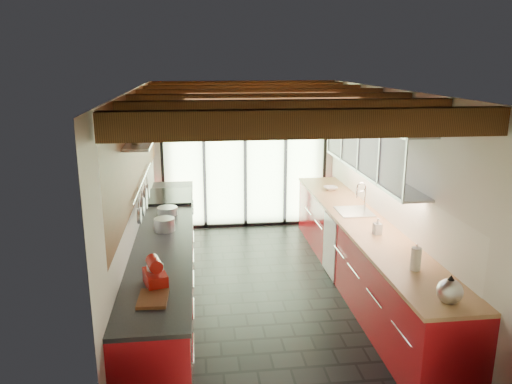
% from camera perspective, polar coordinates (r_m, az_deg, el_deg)
% --- Properties ---
extents(ground, '(5.50, 5.50, 0.00)m').
position_cam_1_polar(ground, '(6.68, 1.17, -11.28)').
color(ground, black).
rests_on(ground, ground).
extents(room_shell, '(5.50, 5.50, 5.50)m').
position_cam_1_polar(room_shell, '(6.14, 1.25, 2.71)').
color(room_shell, silver).
rests_on(room_shell, ground).
extents(ceiling_beams, '(3.14, 5.06, 4.90)m').
position_cam_1_polar(ceiling_beams, '(6.39, 0.81, 10.53)').
color(ceiling_beams, '#593316').
rests_on(ceiling_beams, ground).
extents(glass_door, '(2.95, 0.10, 2.90)m').
position_cam_1_polar(glass_door, '(8.77, -1.26, 6.44)').
color(glass_door, '#C6EAAD').
rests_on(glass_door, ground).
extents(left_counter, '(0.68, 5.00, 0.92)m').
position_cam_1_polar(left_counter, '(6.45, -10.20, -8.03)').
color(left_counter, '#A81118').
rests_on(left_counter, ground).
extents(range_stove, '(0.66, 0.90, 0.97)m').
position_cam_1_polar(range_stove, '(7.80, -9.66, -3.84)').
color(range_stove, silver).
rests_on(range_stove, ground).
extents(right_counter, '(0.68, 5.00, 0.92)m').
position_cam_1_polar(right_counter, '(6.78, 11.99, -6.96)').
color(right_counter, '#A81118').
rests_on(right_counter, ground).
extents(sink_assembly, '(0.45, 0.52, 0.43)m').
position_cam_1_polar(sink_assembly, '(6.98, 11.27, -1.95)').
color(sink_assembly, silver).
rests_on(sink_assembly, right_counter).
extents(upper_cabinets_right, '(0.34, 3.00, 3.00)m').
position_cam_1_polar(upper_cabinets_right, '(6.73, 13.08, 5.12)').
color(upper_cabinets_right, silver).
rests_on(upper_cabinets_right, ground).
extents(left_wall_fixtures, '(0.28, 2.60, 0.96)m').
position_cam_1_polar(left_wall_fixtures, '(6.20, -12.50, 4.63)').
color(left_wall_fixtures, silver).
rests_on(left_wall_fixtures, ground).
extents(stand_mixer, '(0.26, 0.35, 0.29)m').
position_cam_1_polar(stand_mixer, '(4.76, -11.46, -9.14)').
color(stand_mixer, '#B1130E').
rests_on(stand_mixer, left_counter).
extents(pot_large, '(0.33, 0.33, 0.16)m').
position_cam_1_polar(pot_large, '(6.20, -10.42, -3.68)').
color(pot_large, silver).
rests_on(pot_large, left_counter).
extents(pot_small, '(0.28, 0.28, 0.11)m').
position_cam_1_polar(pot_small, '(6.84, -10.10, -2.14)').
color(pot_small, silver).
rests_on(pot_small, left_counter).
extents(cutting_board, '(0.27, 0.36, 0.03)m').
position_cam_1_polar(cutting_board, '(4.53, -11.68, -11.83)').
color(cutting_board, brown).
rests_on(cutting_board, left_counter).
extents(kettle, '(0.30, 0.31, 0.26)m').
position_cam_1_polar(kettle, '(4.67, 21.28, -10.38)').
color(kettle, silver).
rests_on(kettle, right_counter).
extents(paper_towel, '(0.13, 0.13, 0.28)m').
position_cam_1_polar(paper_towel, '(5.22, 17.81, -7.32)').
color(paper_towel, white).
rests_on(paper_towel, right_counter).
extents(soap_bottle, '(0.10, 0.10, 0.20)m').
position_cam_1_polar(soap_bottle, '(6.15, 13.72, -3.82)').
color(soap_bottle, silver).
rests_on(soap_bottle, right_counter).
extents(bowl, '(0.24, 0.24, 0.05)m').
position_cam_1_polar(bowl, '(8.10, 8.52, 0.42)').
color(bowl, silver).
rests_on(bowl, right_counter).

